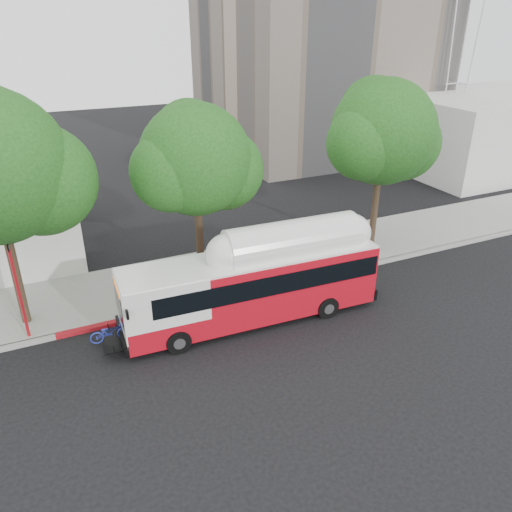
# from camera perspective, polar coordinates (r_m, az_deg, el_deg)

# --- Properties ---
(ground) EXTENTS (120.00, 120.00, 0.00)m
(ground) POSITION_cam_1_polar(r_m,az_deg,el_deg) (20.43, 2.09, -9.67)
(ground) COLOR black
(ground) RESTS_ON ground
(sidewalk) EXTENTS (60.00, 5.00, 0.15)m
(sidewalk) POSITION_cam_1_polar(r_m,az_deg,el_deg) (25.50, -4.45, -1.77)
(sidewalk) COLOR gray
(sidewalk) RESTS_ON ground
(curb_strip) EXTENTS (60.00, 0.30, 0.15)m
(curb_strip) POSITION_cam_1_polar(r_m,az_deg,el_deg) (23.37, -2.20, -4.46)
(curb_strip) COLOR gray
(curb_strip) RESTS_ON ground
(red_curb_segment) EXTENTS (10.00, 0.32, 0.16)m
(red_curb_segment) POSITION_cam_1_polar(r_m,az_deg,el_deg) (22.57, -9.28, -6.00)
(red_curb_segment) COLOR maroon
(red_curb_segment) RESTS_ON ground
(street_tree_left) EXTENTS (6.67, 5.80, 9.74)m
(street_tree_left) POSITION_cam_1_polar(r_m,az_deg,el_deg) (21.04, -26.67, 8.64)
(street_tree_left) COLOR #2D2116
(street_tree_left) RESTS_ON ground
(street_tree_mid) EXTENTS (5.75, 5.00, 8.62)m
(street_tree_mid) POSITION_cam_1_polar(r_m,az_deg,el_deg) (22.79, -5.98, 10.56)
(street_tree_mid) COLOR #2D2116
(street_tree_mid) RESTS_ON ground
(street_tree_right) EXTENTS (6.21, 5.40, 9.18)m
(street_tree_right) POSITION_cam_1_polar(r_m,az_deg,el_deg) (27.36, 14.93, 13.18)
(street_tree_right) COLOR #2D2116
(street_tree_right) RESTS_ON ground
(horizon_block) EXTENTS (20.00, 12.00, 6.00)m
(horizon_block) POSITION_cam_1_polar(r_m,az_deg,el_deg) (49.41, 26.27, 12.95)
(horizon_block) COLOR silver
(horizon_block) RESTS_ON ground
(transit_bus) EXTENTS (11.73, 2.83, 3.44)m
(transit_bus) POSITION_cam_1_polar(r_m,az_deg,el_deg) (20.94, -0.25, -3.48)
(transit_bus) COLOR #B80C1A
(transit_bus) RESTS_ON ground
(signal_pole) EXTENTS (0.12, 0.40, 4.24)m
(signal_pole) POSITION_cam_1_polar(r_m,az_deg,el_deg) (21.43, -25.47, -3.77)
(signal_pole) COLOR red
(signal_pole) RESTS_ON ground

